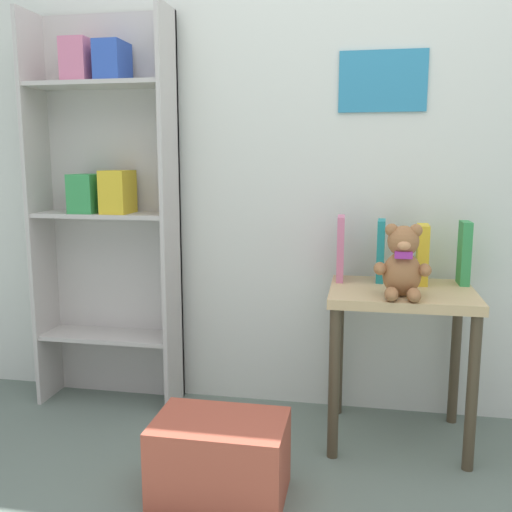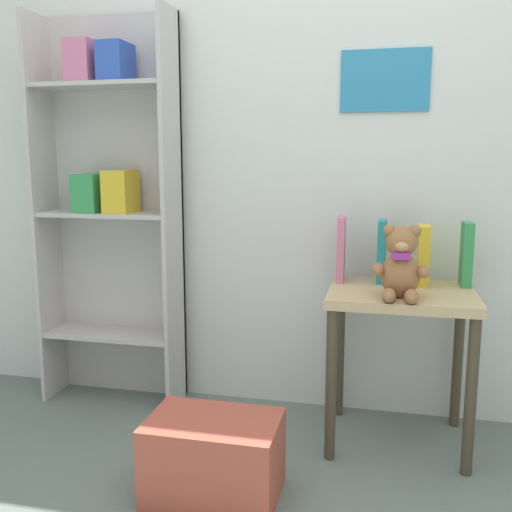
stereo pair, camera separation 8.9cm
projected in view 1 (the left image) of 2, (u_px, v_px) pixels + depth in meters
wall_back at (333, 119)px, 2.37m from camera, size 4.80×0.07×2.50m
bookshelf_side at (107, 195)px, 2.48m from camera, size 0.62×0.22×1.69m
display_table at (401, 317)px, 2.16m from camera, size 0.54×0.44×0.60m
teddy_bear at (402, 264)px, 2.01m from camera, size 0.20×0.18×0.26m
book_standing_pink at (341, 248)px, 2.29m from camera, size 0.03×0.14×0.26m
book_standing_teal at (381, 250)px, 2.27m from camera, size 0.03×0.13×0.25m
book_standing_yellow at (422, 254)px, 2.22m from camera, size 0.05×0.13×0.23m
book_standing_green at (464, 253)px, 2.21m from camera, size 0.04×0.10×0.25m
storage_bin at (220, 458)px, 1.84m from camera, size 0.42×0.28×0.26m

